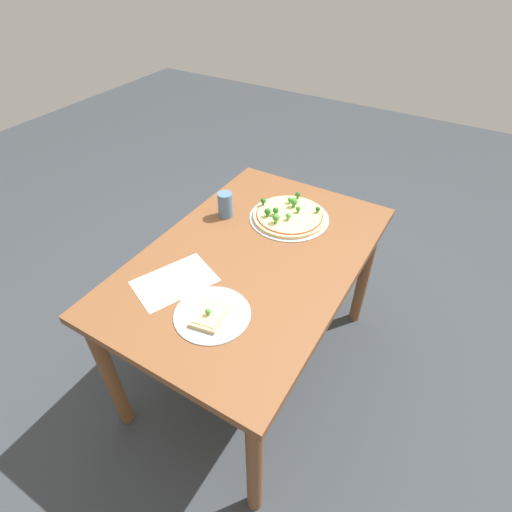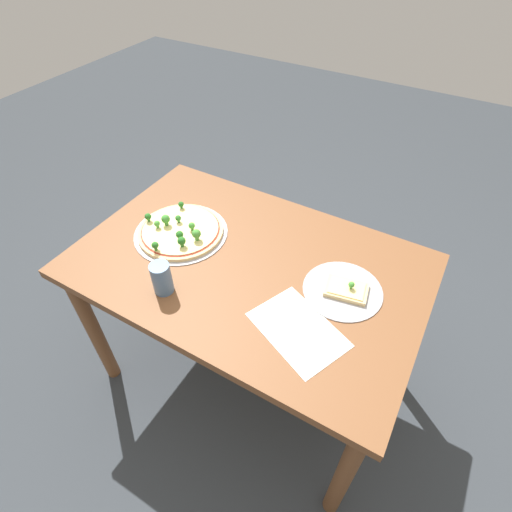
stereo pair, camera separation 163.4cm
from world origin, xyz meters
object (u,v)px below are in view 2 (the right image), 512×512
Objects in this scene: pizza_tray_whole at (180,231)px; drinking_cup at (162,278)px; pizza_tray_slice at (344,290)px; dining_table at (248,281)px.

pizza_tray_whole is 0.30m from drinking_cup.
drinking_cup reaches higher than pizza_tray_whole.
pizza_tray_slice is 0.62m from drinking_cup.
drinking_cup is (0.54, 0.30, 0.05)m from pizza_tray_slice.
pizza_tray_whole is at bearing 3.42° from pizza_tray_slice.
dining_table is at bearing 7.42° from pizza_tray_slice.
pizza_tray_slice is 2.30× the size of drinking_cup.
dining_table is 0.34m from pizza_tray_whole.
pizza_tray_whole is 3.10× the size of drinking_cup.
pizza_tray_whole reaches higher than dining_table.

